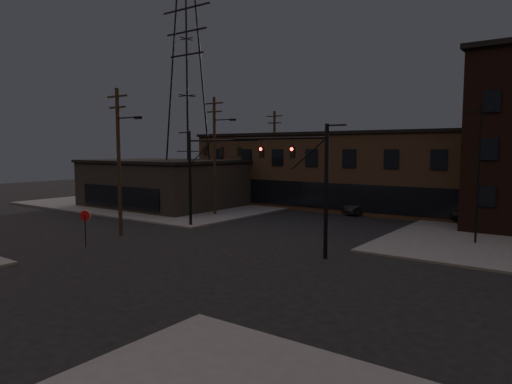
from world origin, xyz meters
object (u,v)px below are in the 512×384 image
traffic_signal_far (201,167)px  parked_car_lot_a (482,215)px  stop_sign (85,220)px  car_crossing (364,207)px  traffic_signal_near (309,176)px

traffic_signal_far → parked_car_lot_a: size_ratio=1.67×
stop_sign → parked_car_lot_a: (19.95, 24.52, -0.88)m
stop_sign → parked_car_lot_a: stop_sign is taller
car_crossing → traffic_signal_far: bearing=-94.4°
stop_sign → car_crossing: 26.82m
traffic_signal_far → stop_sign: bearing=-97.3°
traffic_signal_near → parked_car_lot_a: traffic_signal_near is taller
traffic_signal_near → stop_sign: 15.17m
traffic_signal_near → parked_car_lot_a: (6.60, 18.04, -3.97)m
traffic_signal_near → parked_car_lot_a: size_ratio=1.67×
traffic_signal_near → stop_sign: bearing=-154.1°
traffic_signal_near → traffic_signal_far: (-12.07, 3.50, 0.08)m
parked_car_lot_a → stop_sign: bearing=141.7°
traffic_signal_near → traffic_signal_far: 12.57m
stop_sign → car_crossing: size_ratio=0.55×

